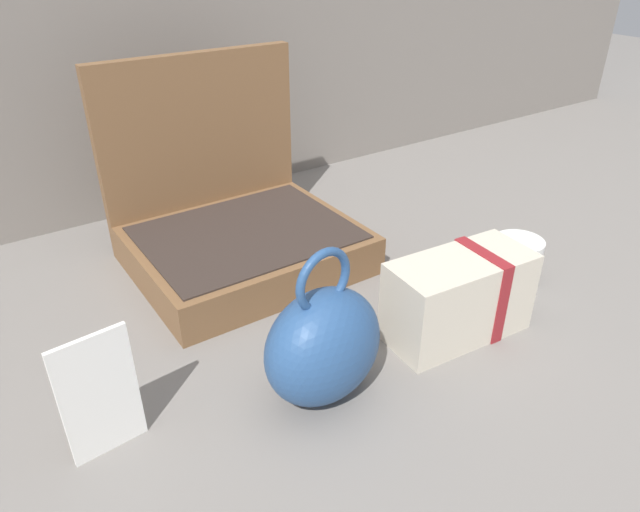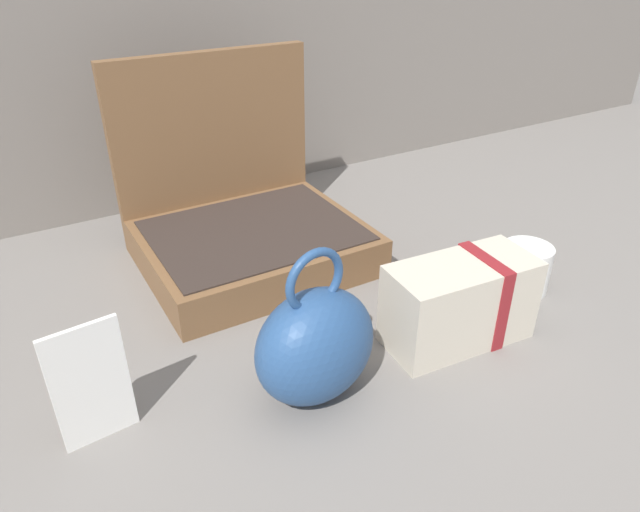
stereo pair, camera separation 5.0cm
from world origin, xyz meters
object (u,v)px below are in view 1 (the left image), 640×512
object	(u,v)px
cream_toiletry_bag	(460,296)
info_card_left	(100,396)
teal_pouch_handbag	(323,345)
open_suitcase	(234,221)
coffee_mug	(515,262)

from	to	relation	value
cream_toiletry_bag	info_card_left	distance (m)	0.51
teal_pouch_handbag	info_card_left	bearing A→B (deg)	165.97
open_suitcase	coffee_mug	xyz separation A→B (m)	(0.36, -0.35, -0.03)
cream_toiletry_bag	coffee_mug	bearing A→B (deg)	13.93
open_suitcase	info_card_left	world-z (taller)	open_suitcase
open_suitcase	info_card_left	distance (m)	0.47
open_suitcase	info_card_left	size ratio (longest dim) A/B	2.33
info_card_left	coffee_mug	bearing A→B (deg)	-7.39
open_suitcase	cream_toiletry_bag	size ratio (longest dim) A/B	1.71
teal_pouch_handbag	cream_toiletry_bag	world-z (taller)	teal_pouch_handbag
open_suitcase	coffee_mug	distance (m)	0.50
open_suitcase	info_card_left	xyz separation A→B (m)	(-0.34, -0.33, 0.01)
coffee_mug	info_card_left	bearing A→B (deg)	178.12
teal_pouch_handbag	info_card_left	size ratio (longest dim) A/B	1.34
info_card_left	open_suitcase	bearing A→B (deg)	38.90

